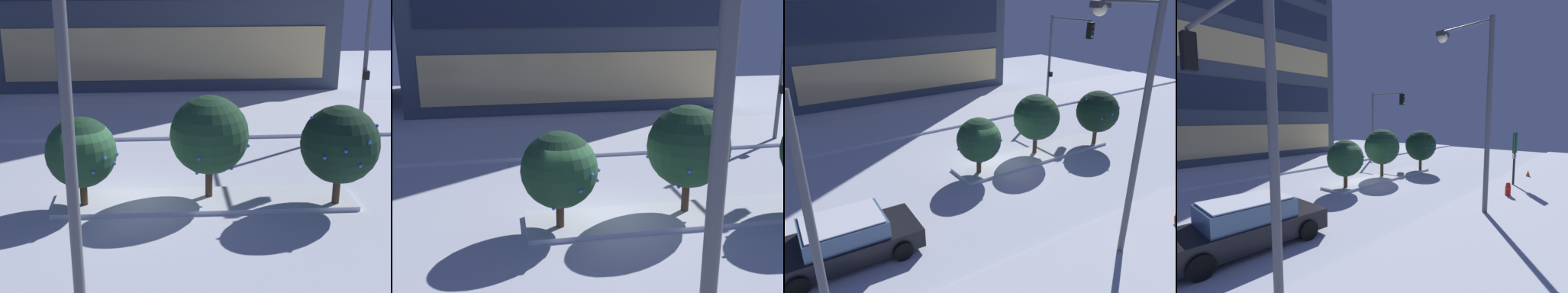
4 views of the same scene
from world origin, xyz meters
The scene contains 8 objects.
ground centered at (0.00, 0.00, 0.00)m, with size 52.00×52.00×0.00m, color silver.
curb_strip_far centered at (0.00, 8.66, 0.07)m, with size 52.00×5.20×0.14m, color silver.
median_strip centered at (2.77, -0.09, 0.07)m, with size 9.00×1.80×0.14m, color silver.
traffic_light_corner_far_right centered at (9.82, 5.45, 4.41)m, with size 0.32×3.91×6.52m.
street_lamp_arched centered at (0.09, -6.99, 5.11)m, with size 0.62×2.51×7.91m.
decorated_tree_median centered at (6.61, -0.63, 1.96)m, with size 2.28×2.31×3.10m.
decorated_tree_left_of_median centered at (2.90, 0.10, 2.09)m, with size 2.35×2.35×3.27m.
decorated_tree_right_of_median centered at (-0.82, -0.28, 1.76)m, with size 2.11×2.05×2.80m.
Camera 1 is at (1.42, -16.60, 7.45)m, focal length 54.99 mm.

